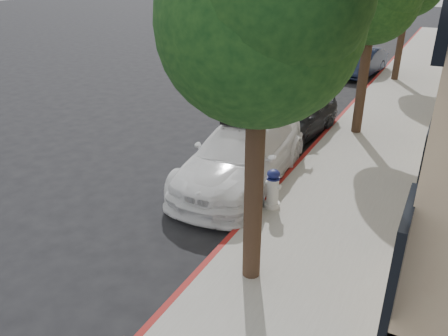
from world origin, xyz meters
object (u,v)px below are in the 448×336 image
parked_car_far (362,62)px  fire_hydrant (273,189)px  parked_car_mid (296,116)px  police_car (243,154)px

parked_car_far → fire_hydrant: bearing=-77.8°
parked_car_mid → fire_hydrant: bearing=-70.8°
parked_car_mid → police_car: bearing=-86.1°
police_car → fire_hydrant: police_car is taller
police_car → fire_hydrant: (1.25, -1.10, -0.16)m
police_car → fire_hydrant: size_ratio=5.81×
parked_car_far → fire_hydrant: (1.15, -14.36, -0.07)m
parked_car_far → fire_hydrant: size_ratio=4.45×
police_car → parked_car_mid: police_car is taller
police_car → parked_car_mid: size_ratio=1.30×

